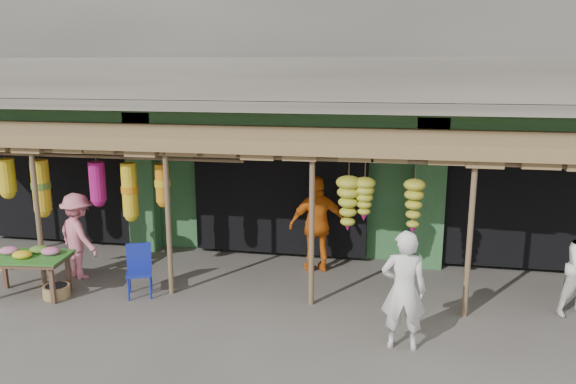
% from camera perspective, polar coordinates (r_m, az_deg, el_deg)
% --- Properties ---
extents(ground, '(80.00, 80.00, 0.00)m').
position_cam_1_polar(ground, '(10.07, -3.22, -10.41)').
color(ground, '#514C47').
rests_on(ground, ground).
extents(building, '(16.40, 6.80, 7.00)m').
position_cam_1_polar(building, '(14.04, 1.42, 10.36)').
color(building, gray).
rests_on(building, ground).
extents(awning, '(14.00, 2.70, 2.79)m').
position_cam_1_polar(awning, '(10.16, -3.17, 4.90)').
color(awning, brown).
rests_on(awning, ground).
extents(flower_table, '(1.52, 0.99, 0.86)m').
position_cam_1_polar(flower_table, '(10.80, -24.97, -6.07)').
color(flower_table, brown).
rests_on(flower_table, ground).
extents(blue_chair, '(0.56, 0.57, 0.90)m').
position_cam_1_polar(blue_chair, '(10.26, -14.88, -7.37)').
color(blue_chair, navy).
rests_on(blue_chair, ground).
extents(basket_mid, '(0.53, 0.53, 0.18)m').
position_cam_1_polar(basket_mid, '(12.64, -26.70, -6.45)').
color(basket_mid, '#A27248').
rests_on(basket_mid, ground).
extents(basket_right, '(0.55, 0.55, 0.21)m').
position_cam_1_polar(basket_right, '(10.73, -22.45, -9.31)').
color(basket_right, olive).
rests_on(basket_right, ground).
extents(person_front, '(0.64, 0.42, 1.74)m').
position_cam_1_polar(person_front, '(8.15, 11.66, -9.75)').
color(person_front, silver).
rests_on(person_front, ground).
extents(person_vendor, '(1.20, 0.81, 1.89)m').
position_cam_1_polar(person_vendor, '(10.88, 3.03, -3.31)').
color(person_vendor, orange).
rests_on(person_vendor, ground).
extents(person_shopper, '(1.22, 1.06, 1.64)m').
position_cam_1_polar(person_shopper, '(11.30, -20.52, -4.19)').
color(person_shopper, pink).
rests_on(person_shopper, ground).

